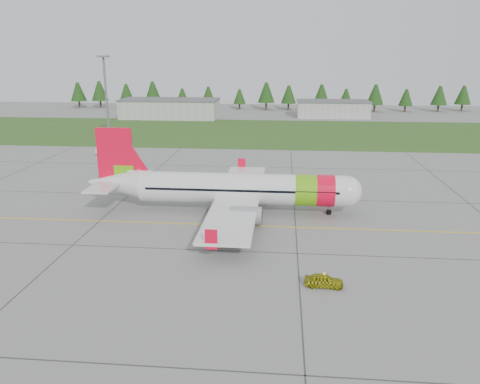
# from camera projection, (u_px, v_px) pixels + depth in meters

# --- Properties ---
(ground) EXTENTS (320.00, 320.00, 0.00)m
(ground) POSITION_uv_depth(u_px,v_px,m) (205.00, 250.00, 50.95)
(ground) COLOR gray
(ground) RESTS_ON ground
(aircraft) EXTENTS (36.93, 33.82, 11.20)m
(aircraft) POSITION_uv_depth(u_px,v_px,m) (235.00, 189.00, 62.62)
(aircraft) COLOR silver
(aircraft) RESTS_ON ground
(follow_me_car) EXTENTS (1.27, 1.48, 3.52)m
(follow_me_car) POSITION_uv_depth(u_px,v_px,m) (325.00, 269.00, 42.44)
(follow_me_car) COLOR yellow
(follow_me_car) RESTS_ON ground
(service_van) EXTENTS (1.97, 1.90, 4.75)m
(service_van) POSITION_uv_depth(u_px,v_px,m) (100.00, 142.00, 101.24)
(service_van) COLOR silver
(service_van) RESTS_ON ground
(grass_strip) EXTENTS (320.00, 50.00, 0.03)m
(grass_strip) POSITION_uv_depth(u_px,v_px,m) (253.00, 132.00, 129.32)
(grass_strip) COLOR #30561E
(grass_strip) RESTS_ON ground
(taxi_guideline) EXTENTS (120.00, 0.25, 0.02)m
(taxi_guideline) POSITION_uv_depth(u_px,v_px,m) (216.00, 225.00, 58.60)
(taxi_guideline) COLOR gold
(taxi_guideline) RESTS_ON ground
(hangar_west) EXTENTS (32.00, 14.00, 6.00)m
(hangar_west) POSITION_uv_depth(u_px,v_px,m) (170.00, 109.00, 157.88)
(hangar_west) COLOR #A8A8A3
(hangar_west) RESTS_ON ground
(hangar_east) EXTENTS (24.00, 12.00, 5.20)m
(hangar_east) POSITION_uv_depth(u_px,v_px,m) (332.00, 109.00, 160.81)
(hangar_east) COLOR #A8A8A3
(hangar_east) RESTS_ON ground
(floodlight_mast) EXTENTS (0.50, 0.50, 20.00)m
(floodlight_mast) POSITION_uv_depth(u_px,v_px,m) (107.00, 103.00, 106.39)
(floodlight_mast) COLOR slate
(floodlight_mast) RESTS_ON ground
(treeline) EXTENTS (160.00, 8.00, 10.00)m
(treeline) POSITION_uv_depth(u_px,v_px,m) (263.00, 97.00, 181.44)
(treeline) COLOR #1C3F14
(treeline) RESTS_ON ground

